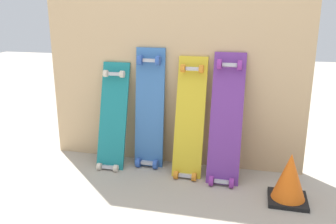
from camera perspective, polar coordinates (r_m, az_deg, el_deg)
ground_plane at (r=2.75m, az=0.36°, el=-8.27°), size 12.00×12.00×0.00m
plywood_wall_panel at (r=2.58m, az=0.76°, el=11.20°), size 1.90×0.04×1.83m
skateboard_teal at (r=2.67m, az=-8.75°, el=-1.35°), size 0.21×0.29×0.83m
skateboard_blue at (r=2.62m, az=-2.97°, el=-0.07°), size 0.21×0.19×0.93m
skateboard_yellow at (r=2.50m, az=3.42°, el=-1.64°), size 0.21×0.30×0.89m
skateboard_purple at (r=2.44m, az=9.15°, el=-1.76°), size 0.22×0.34×0.92m
traffic_cone at (r=2.31m, az=18.71°, el=-9.94°), size 0.23×0.23×0.31m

